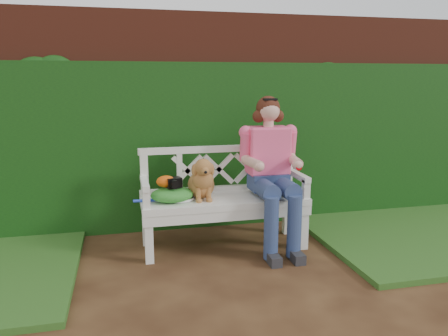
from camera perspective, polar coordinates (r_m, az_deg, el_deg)
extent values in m
plane|color=black|center=(3.21, 0.94, -17.01)|extent=(60.00, 60.00, 0.00)
cube|color=maroon|center=(4.71, -4.72, 6.20)|extent=(10.00, 0.30, 2.20)
cube|color=#184E10|center=(4.52, -4.25, 2.80)|extent=(10.00, 0.18, 1.70)
cube|color=#255F1D|center=(5.01, 26.02, -7.22)|extent=(2.60, 2.00, 0.05)
cube|color=black|center=(3.83, -6.61, -1.88)|extent=(0.15, 0.12, 0.09)
ellipsoid|color=#D7520D|center=(3.84, -7.60, -1.76)|extent=(0.18, 0.14, 0.10)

